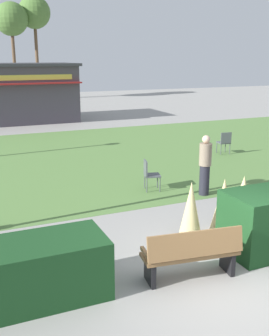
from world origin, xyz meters
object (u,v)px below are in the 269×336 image
at_px(cafe_chair_east, 225,141).
at_px(tree_right_bg, 11,20).
at_px(park_bench, 192,254).
at_px(tree_left_bg, 34,14).
at_px(cafe_chair_west, 149,173).
at_px(person_strolling, 205,165).

xyz_separation_m(cafe_chair_east, tree_right_bg, (-4.45, 24.73, 6.25)).
height_order(park_bench, tree_left_bg, tree_left_bg).
xyz_separation_m(cafe_chair_west, cafe_chair_east, (4.73, 2.97, 0.00)).
relative_size(cafe_chair_east, person_strolling, 0.53).
relative_size(park_bench, tree_left_bg, 0.20).
bearing_deg(person_strolling, park_bench, 114.08).
height_order(cafe_chair_east, tree_right_bg, tree_right_bg).
height_order(tree_left_bg, tree_right_bg, tree_left_bg).
distance_m(park_bench, cafe_chair_west, 4.98).
xyz_separation_m(park_bench, cafe_chair_west, (1.47, 4.76, 0.05)).
bearing_deg(tree_left_bg, park_bench, -96.63).
bearing_deg(tree_left_bg, tree_right_bg, -160.43).
height_order(park_bench, tree_right_bg, tree_right_bg).
height_order(park_bench, cafe_chair_east, park_bench).
bearing_deg(tree_left_bg, cafe_chair_east, -84.76).
bearing_deg(cafe_chair_west, tree_left_bg, 85.20).
relative_size(person_strolling, tree_right_bg, 0.20).
bearing_deg(park_bench, tree_right_bg, 86.91).
bearing_deg(cafe_chair_east, person_strolling, -131.54).
bearing_deg(cafe_chair_west, person_strolling, -37.97).
relative_size(cafe_chair_west, cafe_chair_east, 1.00).
distance_m(cafe_chair_west, person_strolling, 1.60).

